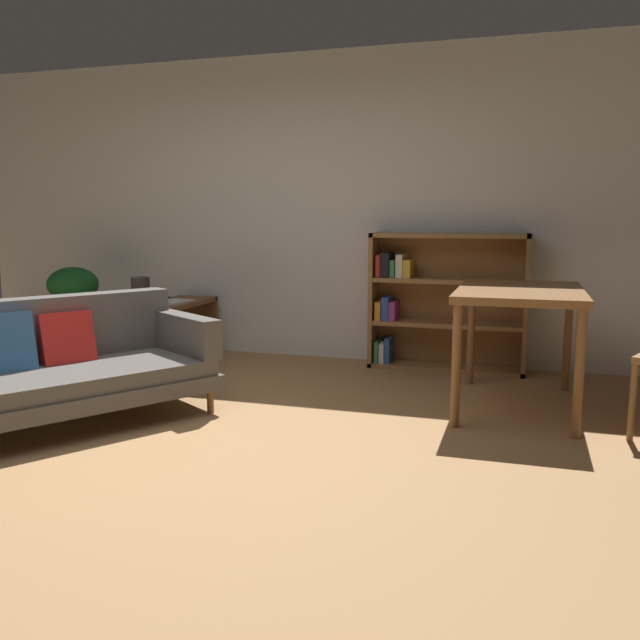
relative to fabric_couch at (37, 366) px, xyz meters
name	(u,v)px	position (x,y,z in m)	size (l,w,h in m)	color
ground_plane	(151,449)	(0.89, -0.19, -0.37)	(8.16, 8.16, 0.00)	#A87A4C
back_wall_panel	(305,209)	(0.89, 2.51, 0.98)	(6.80, 0.10, 2.70)	silver
fabric_couch	(37,366)	(0.00, 0.00, 0.00)	(1.79, 2.13, 0.76)	brown
media_console	(165,335)	(-0.13, 1.73, -0.11)	(0.40, 1.28, 0.54)	brown
open_laptop	(165,299)	(-0.18, 1.84, 0.19)	(0.48, 0.36, 0.10)	silver
desk_speaker	(141,293)	(-0.12, 1.37, 0.29)	(0.15, 0.15, 0.26)	#2D2823
potted_floor_plant	(74,300)	(-1.12, 1.83, 0.15)	(0.53, 0.45, 0.82)	#9E9389
dining_table	(520,302)	(2.80, 1.27, 0.34)	(0.80, 1.23, 0.81)	brown
bookshelf	(440,301)	(2.15, 2.33, 0.20)	(1.29, 0.33, 1.14)	olive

